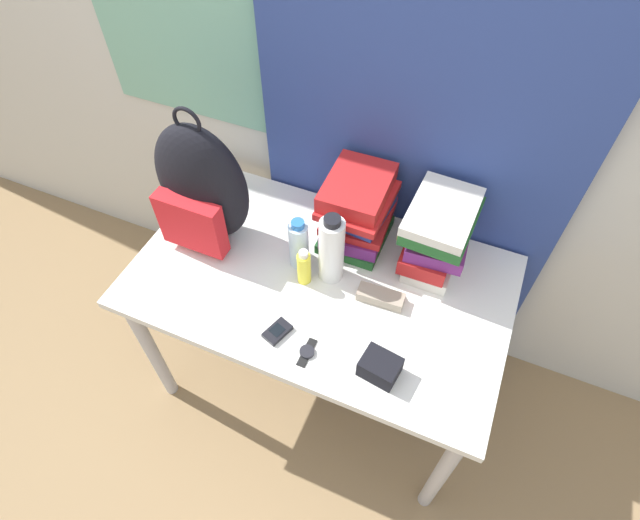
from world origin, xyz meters
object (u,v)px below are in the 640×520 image
at_px(cell_phone, 277,331).
at_px(book_stack_left, 357,211).
at_px(sunscreen_bottle, 304,267).
at_px(backpack, 201,188).
at_px(water_bottle, 299,244).
at_px(sports_bottle, 331,250).
at_px(camera_pouch, 380,367).
at_px(sunglasses_case, 380,297).
at_px(book_stack_center, 437,234).
at_px(wristwatch, 307,352).

bearing_deg(cell_phone, book_stack_left, 80.26).
bearing_deg(sunscreen_bottle, backpack, 171.28).
distance_m(water_bottle, sports_bottle, 0.12).
height_order(cell_phone, camera_pouch, camera_pouch).
relative_size(water_bottle, sunglasses_case, 1.32).
bearing_deg(cell_phone, camera_pouch, -0.24).
bearing_deg(camera_pouch, sports_bottle, 134.04).
bearing_deg(backpack, sunglasses_case, -3.33).
relative_size(book_stack_center, water_bottle, 1.44).
height_order(sports_bottle, cell_phone, sports_bottle).
bearing_deg(sports_bottle, sunglasses_case, -10.08).
distance_m(book_stack_left, cell_phone, 0.49).
distance_m(backpack, camera_pouch, 0.80).
bearing_deg(book_stack_left, sports_bottle, -94.49).
distance_m(camera_pouch, wristwatch, 0.22).
bearing_deg(wristwatch, water_bottle, 118.28).
bearing_deg(book_stack_center, camera_pouch, -93.18).
bearing_deg(book_stack_left, camera_pouch, -61.80).
height_order(cell_phone, sunglasses_case, sunglasses_case).
relative_size(backpack, book_stack_left, 1.85).
bearing_deg(cell_phone, backpack, 145.04).
bearing_deg(sports_bottle, backpack, 179.43).
height_order(book_stack_center, sunglasses_case, book_stack_center).
xyz_separation_m(backpack, sunglasses_case, (0.65, -0.04, -0.20)).
bearing_deg(wristwatch, sunscreen_bottle, 115.93).
bearing_deg(wristwatch, camera_pouch, 6.69).
relative_size(backpack, camera_pouch, 4.29).
bearing_deg(cell_phone, wristwatch, -13.63).
bearing_deg(sunglasses_case, sunscreen_bottle, -175.11).
bearing_deg(book_stack_left, book_stack_center, -0.83).
distance_m(sunscreen_bottle, sunglasses_case, 0.26).
relative_size(water_bottle, camera_pouch, 1.67).
relative_size(book_stack_center, camera_pouch, 2.40).
bearing_deg(sports_bottle, book_stack_left, 85.51).
relative_size(sunscreen_bottle, wristwatch, 1.48).
xyz_separation_m(sunglasses_case, camera_pouch, (0.08, -0.24, 0.01)).
bearing_deg(backpack, camera_pouch, -20.99).
bearing_deg(sunglasses_case, sports_bottle, 169.92).
xyz_separation_m(book_stack_left, sunscreen_bottle, (-0.09, -0.25, -0.06)).
bearing_deg(book_stack_center, wristwatch, -116.58).
relative_size(backpack, sports_bottle, 1.90).
bearing_deg(water_bottle, sunscreen_bottle, -53.37).
height_order(book_stack_left, sports_bottle, sports_bottle).
relative_size(book_stack_left, sunglasses_case, 1.84).
height_order(backpack, wristwatch, backpack).
bearing_deg(camera_pouch, book_stack_left, 118.20).
xyz_separation_m(sunscreen_bottle, camera_pouch, (0.34, -0.22, -0.03)).
bearing_deg(backpack, book_stack_center, 13.71).
relative_size(book_stack_left, sports_bottle, 1.03).
distance_m(sports_bottle, sunscreen_bottle, 0.11).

